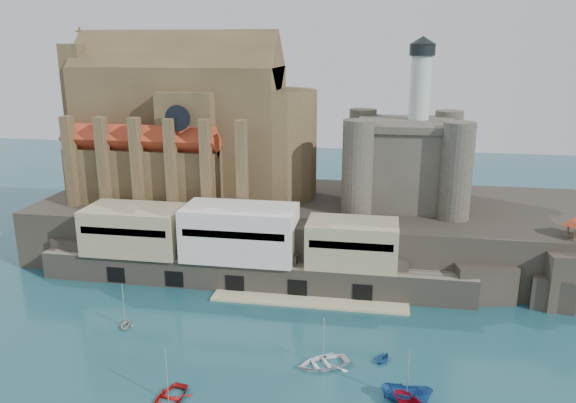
# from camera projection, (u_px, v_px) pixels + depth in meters

# --- Properties ---
(ground) EXTENTS (300.00, 300.00, 0.00)m
(ground) POSITION_uv_depth(u_px,v_px,m) (273.00, 365.00, 68.63)
(ground) COLOR #17424C
(ground) RESTS_ON ground
(promontory) EXTENTS (100.00, 36.00, 10.00)m
(promontory) POSITION_uv_depth(u_px,v_px,m) (313.00, 227.00, 104.68)
(promontory) COLOR black
(promontory) RESTS_ON ground
(quay) EXTENTS (70.00, 12.00, 13.05)m
(quay) POSITION_uv_depth(u_px,v_px,m) (239.00, 249.00, 90.54)
(quay) COLOR #6E6758
(quay) RESTS_ON ground
(church) EXTENTS (47.00, 25.93, 30.51)m
(church) POSITION_uv_depth(u_px,v_px,m) (190.00, 131.00, 106.29)
(church) COLOR #503E25
(church) RESTS_ON promontory
(castle_keep) EXTENTS (21.20, 21.20, 29.30)m
(castle_keep) POSITION_uv_depth(u_px,v_px,m) (405.00, 158.00, 100.03)
(castle_keep) COLOR #433E35
(castle_keep) RESTS_ON promontory
(boat_0) EXTENTS (4.34, 1.90, 5.87)m
(boat_0) POSITION_uv_depth(u_px,v_px,m) (169.00, 401.00, 61.76)
(boat_0) COLOR #B60E0B
(boat_0) RESTS_ON ground
(boat_2) EXTENTS (2.32, 2.27, 5.66)m
(boat_2) POSITION_uv_depth(u_px,v_px,m) (406.00, 401.00, 61.87)
(boat_2) COLOR #285B9F
(boat_2) RESTS_ON ground
(boat_4) EXTENTS (2.83, 2.05, 2.97)m
(boat_4) POSITION_uv_depth(u_px,v_px,m) (126.00, 327.00, 78.03)
(boat_4) COLOR beige
(boat_4) RESTS_ON ground
(boat_6) EXTENTS (3.47, 4.80, 6.61)m
(boat_6) POSITION_uv_depth(u_px,v_px,m) (323.00, 365.00, 68.66)
(boat_6) COLOR white
(boat_6) RESTS_ON ground
(boat_7) EXTENTS (2.96, 2.59, 2.93)m
(boat_7) POSITION_uv_depth(u_px,v_px,m) (382.00, 361.00, 69.65)
(boat_7) COLOR #235290
(boat_7) RESTS_ON ground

